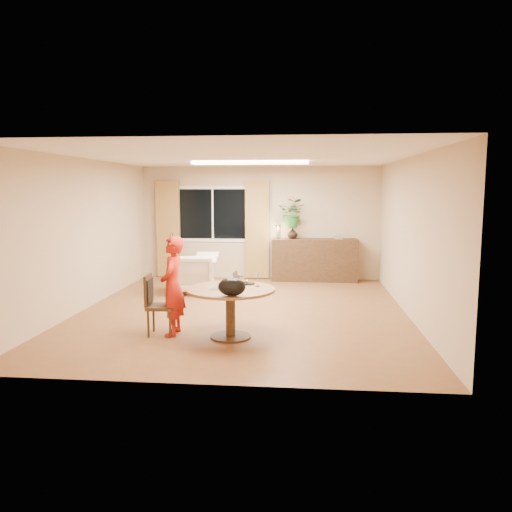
{
  "coord_description": "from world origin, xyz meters",
  "views": [
    {
      "loc": [
        1.03,
        -8.27,
        2.07
      ],
      "look_at": [
        0.25,
        -0.2,
        0.98
      ],
      "focal_mm": 35.0,
      "sensor_mm": 36.0,
      "label": 1
    }
  ],
  "objects_px": {
    "armchair": "(192,273)",
    "sideboard": "(315,260)",
    "dining_chair": "(161,305)",
    "child": "(173,286)",
    "dining_table": "(230,299)"
  },
  "relations": [
    {
      "from": "dining_chair",
      "to": "child",
      "type": "distance_m",
      "value": 0.32
    },
    {
      "from": "dining_table",
      "to": "dining_chair",
      "type": "xyz_separation_m",
      "value": [
        -1.0,
        0.05,
        -0.12
      ]
    },
    {
      "from": "dining_chair",
      "to": "sideboard",
      "type": "xyz_separation_m",
      "value": [
        2.26,
        4.5,
        0.04
      ]
    },
    {
      "from": "dining_chair",
      "to": "armchair",
      "type": "distance_m",
      "value": 2.97
    },
    {
      "from": "dining_chair",
      "to": "child",
      "type": "bearing_deg",
      "value": 7.9
    },
    {
      "from": "dining_chair",
      "to": "dining_table",
      "type": "bearing_deg",
      "value": -5.87
    },
    {
      "from": "child",
      "to": "dining_chair",
      "type": "bearing_deg",
      "value": -80.89
    },
    {
      "from": "dining_chair",
      "to": "armchair",
      "type": "relative_size",
      "value": 1.01
    },
    {
      "from": "sideboard",
      "to": "dining_chair",
      "type": "bearing_deg",
      "value": -116.66
    },
    {
      "from": "child",
      "to": "dining_table",
      "type": "bearing_deg",
      "value": 82.65
    },
    {
      "from": "dining_table",
      "to": "sideboard",
      "type": "bearing_deg",
      "value": 74.56
    },
    {
      "from": "dining_chair",
      "to": "sideboard",
      "type": "bearing_deg",
      "value": 60.14
    },
    {
      "from": "armchair",
      "to": "sideboard",
      "type": "relative_size",
      "value": 0.45
    },
    {
      "from": "sideboard",
      "to": "dining_table",
      "type": "bearing_deg",
      "value": -105.44
    },
    {
      "from": "dining_chair",
      "to": "sideboard",
      "type": "relative_size",
      "value": 0.45
    }
  ]
}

